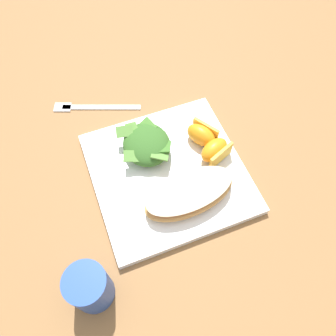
{
  "coord_description": "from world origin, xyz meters",
  "views": [
    {
      "loc": [
        -0.29,
        0.11,
        0.57
      ],
      "look_at": [
        0.0,
        0.0,
        0.03
      ],
      "focal_mm": 35.73,
      "sensor_mm": 36.0,
      "label": 1
    }
  ],
  "objects_px": {
    "green_salad_pile": "(147,144)",
    "orange_wedge_front": "(215,151)",
    "white_plate": "(168,173)",
    "cheesy_pizza_bread": "(189,194)",
    "orange_wedge_middle": "(202,134)",
    "metal_fork": "(90,107)",
    "drinking_blue_cup": "(90,288)"
  },
  "relations": [
    {
      "from": "white_plate",
      "to": "drinking_blue_cup",
      "type": "bearing_deg",
      "value": 130.57
    },
    {
      "from": "green_salad_pile",
      "to": "orange_wedge_front",
      "type": "distance_m",
      "value": 0.13
    },
    {
      "from": "white_plate",
      "to": "green_salad_pile",
      "type": "relative_size",
      "value": 2.59
    },
    {
      "from": "metal_fork",
      "to": "green_salad_pile",
      "type": "bearing_deg",
      "value": -153.88
    },
    {
      "from": "orange_wedge_front",
      "to": "orange_wedge_middle",
      "type": "height_order",
      "value": "same"
    },
    {
      "from": "green_salad_pile",
      "to": "metal_fork",
      "type": "distance_m",
      "value": 0.18
    },
    {
      "from": "cheesy_pizza_bread",
      "to": "green_salad_pile",
      "type": "relative_size",
      "value": 1.63
    },
    {
      "from": "cheesy_pizza_bread",
      "to": "metal_fork",
      "type": "distance_m",
      "value": 0.31
    },
    {
      "from": "white_plate",
      "to": "orange_wedge_front",
      "type": "height_order",
      "value": "orange_wedge_front"
    },
    {
      "from": "white_plate",
      "to": "orange_wedge_front",
      "type": "relative_size",
      "value": 4.05
    },
    {
      "from": "green_salad_pile",
      "to": "orange_wedge_front",
      "type": "bearing_deg",
      "value": -117.85
    },
    {
      "from": "white_plate",
      "to": "orange_wedge_middle",
      "type": "distance_m",
      "value": 0.1
    },
    {
      "from": "cheesy_pizza_bread",
      "to": "drinking_blue_cup",
      "type": "relative_size",
      "value": 1.99
    },
    {
      "from": "cheesy_pizza_bread",
      "to": "orange_wedge_middle",
      "type": "height_order",
      "value": "orange_wedge_middle"
    },
    {
      "from": "white_plate",
      "to": "green_salad_pile",
      "type": "height_order",
      "value": "green_salad_pile"
    },
    {
      "from": "metal_fork",
      "to": "cheesy_pizza_bread",
      "type": "bearing_deg",
      "value": -158.09
    },
    {
      "from": "green_salad_pile",
      "to": "drinking_blue_cup",
      "type": "xyz_separation_m",
      "value": [
        -0.22,
        0.17,
        0.01
      ]
    },
    {
      "from": "white_plate",
      "to": "cheesy_pizza_bread",
      "type": "distance_m",
      "value": 0.07
    },
    {
      "from": "orange_wedge_middle",
      "to": "drinking_blue_cup",
      "type": "height_order",
      "value": "drinking_blue_cup"
    },
    {
      "from": "orange_wedge_front",
      "to": "drinking_blue_cup",
      "type": "distance_m",
      "value": 0.32
    },
    {
      "from": "white_plate",
      "to": "cheesy_pizza_bread",
      "type": "relative_size",
      "value": 1.59
    },
    {
      "from": "cheesy_pizza_bread",
      "to": "green_salad_pile",
      "type": "height_order",
      "value": "green_salad_pile"
    },
    {
      "from": "white_plate",
      "to": "drinking_blue_cup",
      "type": "distance_m",
      "value": 0.25
    },
    {
      "from": "green_salad_pile",
      "to": "drinking_blue_cup",
      "type": "height_order",
      "value": "drinking_blue_cup"
    },
    {
      "from": "orange_wedge_front",
      "to": "drinking_blue_cup",
      "type": "relative_size",
      "value": 0.78
    },
    {
      "from": "cheesy_pizza_bread",
      "to": "metal_fork",
      "type": "relative_size",
      "value": 0.97
    },
    {
      "from": "orange_wedge_front",
      "to": "metal_fork",
      "type": "xyz_separation_m",
      "value": [
        0.22,
        0.19,
        -0.03
      ]
    },
    {
      "from": "white_plate",
      "to": "orange_wedge_front",
      "type": "distance_m",
      "value": 0.1
    },
    {
      "from": "orange_wedge_middle",
      "to": "orange_wedge_front",
      "type": "bearing_deg",
      "value": -169.1
    },
    {
      "from": "white_plate",
      "to": "orange_wedge_front",
      "type": "bearing_deg",
      "value": -91.87
    },
    {
      "from": "green_salad_pile",
      "to": "orange_wedge_front",
      "type": "height_order",
      "value": "green_salad_pile"
    },
    {
      "from": "drinking_blue_cup",
      "to": "orange_wedge_middle",
      "type": "bearing_deg",
      "value": -53.54
    }
  ]
}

